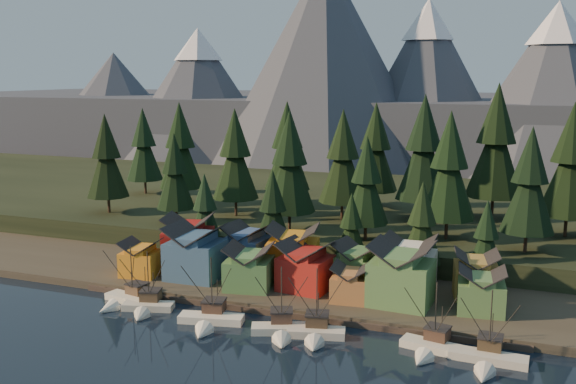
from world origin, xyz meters
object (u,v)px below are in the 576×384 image
at_px(house_back_0, 188,239).
at_px(boat_6, 488,351).
at_px(boat_5, 431,339).
at_px(house_back_1, 247,246).
at_px(house_front_1, 195,250).
at_px(boat_2, 209,312).
at_px(boat_3, 282,321).
at_px(boat_1, 146,299).
at_px(boat_4, 316,324).
at_px(house_front_0, 141,257).
at_px(boat_0, 125,293).

bearing_deg(house_back_0, boat_6, -35.72).
xyz_separation_m(boat_5, house_back_1, (-40.58, 23.95, 4.16)).
relative_size(house_front_1, house_back_0, 0.91).
relative_size(boat_2, boat_3, 1.02).
height_order(boat_1, boat_2, boat_2).
height_order(boat_5, house_back_0, house_back_0).
xyz_separation_m(boat_4, house_back_1, (-22.98, 25.08, 3.92)).
relative_size(boat_6, house_back_0, 1.08).
distance_m(house_front_0, house_back_1, 21.19).
distance_m(boat_6, house_back_0, 66.43).
xyz_separation_m(boat_3, house_front_0, (-35.56, 14.68, 2.89)).
bearing_deg(house_back_1, boat_4, -42.33).
bearing_deg(house_front_1, boat_6, -17.99).
bearing_deg(boat_1, boat_5, -15.11).
xyz_separation_m(boat_0, house_back_1, (13.99, 22.48, 4.24)).
relative_size(house_back_0, house_back_1, 1.23).
bearing_deg(boat_0, house_front_0, 121.66).
bearing_deg(house_back_1, boat_1, -103.89).
relative_size(boat_2, boat_5, 1.05).
xyz_separation_m(boat_3, boat_5, (23.12, 1.69, -0.09)).
bearing_deg(boat_6, house_front_1, 165.77).
bearing_deg(boat_1, house_front_1, 70.01).
height_order(boat_1, boat_4, boat_4).
bearing_deg(boat_6, boat_3, -176.84).
bearing_deg(boat_1, boat_6, -16.42).
bearing_deg(boat_2, boat_5, -8.76).
relative_size(boat_4, house_front_1, 1.17).
relative_size(boat_2, house_back_0, 1.07).
distance_m(boat_2, house_front_1, 21.58).
height_order(boat_4, boat_6, boat_4).
height_order(boat_6, house_back_0, house_back_0).
relative_size(boat_4, boat_5, 1.05).
xyz_separation_m(house_front_0, house_back_0, (5.14, 9.92, 1.73)).
bearing_deg(house_back_1, house_front_0, -143.66).
bearing_deg(boat_5, boat_0, -170.45).
xyz_separation_m(house_back_0, house_back_1, (12.97, 1.03, -0.55)).
relative_size(boat_2, house_front_1, 1.17).
bearing_deg(boat_0, boat_6, 9.53).
bearing_deg(house_front_1, boat_5, -19.28).
bearing_deg(boat_6, boat_1, -178.57).
distance_m(boat_1, boat_4, 31.38).
bearing_deg(house_front_1, boat_3, -36.17).
relative_size(boat_0, house_front_0, 1.48).
relative_size(boat_6, house_front_1, 1.18).
bearing_deg(house_front_1, house_back_1, 48.68).
bearing_deg(boat_2, boat_3, -10.60).
relative_size(house_front_0, house_back_0, 0.68).
distance_m(boat_3, house_back_0, 39.40).
distance_m(boat_0, house_back_0, 22.00).
relative_size(boat_5, boat_6, 0.94).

